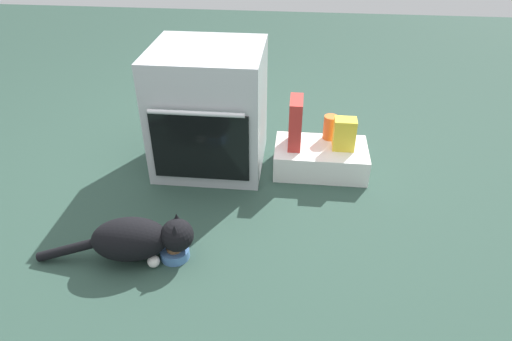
{
  "coord_description": "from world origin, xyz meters",
  "views": [
    {
      "loc": [
        0.42,
        -1.81,
        1.42
      ],
      "look_at": [
        0.23,
        -0.04,
        0.25
      ],
      "focal_mm": 31.27,
      "sensor_mm": 36.0,
      "label": 1
    }
  ],
  "objects_px": {
    "food_bowl": "(175,252)",
    "cat": "(138,239)",
    "oven": "(209,109)",
    "pantry_cabinet": "(320,158)",
    "sauce_jar": "(330,127)",
    "cereal_box": "(295,123)",
    "snack_bag": "(344,134)"
  },
  "relations": [
    {
      "from": "food_bowl",
      "to": "sauce_jar",
      "type": "relative_size",
      "value": 0.93
    },
    {
      "from": "cat",
      "to": "cereal_box",
      "type": "height_order",
      "value": "cereal_box"
    },
    {
      "from": "food_bowl",
      "to": "sauce_jar",
      "type": "height_order",
      "value": "sauce_jar"
    },
    {
      "from": "oven",
      "to": "cereal_box",
      "type": "bearing_deg",
      "value": -2.16
    },
    {
      "from": "oven",
      "to": "cat",
      "type": "bearing_deg",
      "value": -101.29
    },
    {
      "from": "pantry_cabinet",
      "to": "sauce_jar",
      "type": "height_order",
      "value": "sauce_jar"
    },
    {
      "from": "oven",
      "to": "food_bowl",
      "type": "height_order",
      "value": "oven"
    },
    {
      "from": "cat",
      "to": "cereal_box",
      "type": "distance_m",
      "value": 1.06
    },
    {
      "from": "oven",
      "to": "food_bowl",
      "type": "bearing_deg",
      "value": -91.33
    },
    {
      "from": "oven",
      "to": "cat",
      "type": "relative_size",
      "value": 0.99
    },
    {
      "from": "oven",
      "to": "cereal_box",
      "type": "distance_m",
      "value": 0.48
    },
    {
      "from": "food_bowl",
      "to": "sauce_jar",
      "type": "xyz_separation_m",
      "value": [
        0.7,
        0.89,
        0.19
      ]
    },
    {
      "from": "pantry_cabinet",
      "to": "cereal_box",
      "type": "relative_size",
      "value": 1.86
    },
    {
      "from": "cat",
      "to": "sauce_jar",
      "type": "height_order",
      "value": "sauce_jar"
    },
    {
      "from": "pantry_cabinet",
      "to": "cat",
      "type": "relative_size",
      "value": 0.75
    },
    {
      "from": "oven",
      "to": "pantry_cabinet",
      "type": "relative_size",
      "value": 1.32
    },
    {
      "from": "pantry_cabinet",
      "to": "sauce_jar",
      "type": "relative_size",
      "value": 3.72
    },
    {
      "from": "cereal_box",
      "to": "snack_bag",
      "type": "relative_size",
      "value": 1.56
    },
    {
      "from": "pantry_cabinet",
      "to": "cereal_box",
      "type": "distance_m",
      "value": 0.26
    },
    {
      "from": "oven",
      "to": "pantry_cabinet",
      "type": "distance_m",
      "value": 0.69
    },
    {
      "from": "snack_bag",
      "to": "sauce_jar",
      "type": "distance_m",
      "value": 0.13
    },
    {
      "from": "cat",
      "to": "cereal_box",
      "type": "relative_size",
      "value": 2.47
    },
    {
      "from": "food_bowl",
      "to": "cereal_box",
      "type": "relative_size",
      "value": 0.47
    },
    {
      "from": "oven",
      "to": "pantry_cabinet",
      "type": "bearing_deg",
      "value": -2.42
    },
    {
      "from": "food_bowl",
      "to": "cat",
      "type": "xyz_separation_m",
      "value": [
        -0.15,
        -0.02,
        0.09
      ]
    },
    {
      "from": "cat",
      "to": "snack_bag",
      "type": "bearing_deg",
      "value": 32.7
    },
    {
      "from": "cat",
      "to": "food_bowl",
      "type": "bearing_deg",
      "value": 0.0
    },
    {
      "from": "cereal_box",
      "to": "sauce_jar",
      "type": "relative_size",
      "value": 2.0
    },
    {
      "from": "cat",
      "to": "sauce_jar",
      "type": "bearing_deg",
      "value": 38.63
    },
    {
      "from": "oven",
      "to": "food_bowl",
      "type": "relative_size",
      "value": 5.25
    },
    {
      "from": "pantry_cabinet",
      "to": "food_bowl",
      "type": "distance_m",
      "value": 1.02
    },
    {
      "from": "pantry_cabinet",
      "to": "food_bowl",
      "type": "xyz_separation_m",
      "value": [
        -0.65,
        -0.79,
        -0.05
      ]
    }
  ]
}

